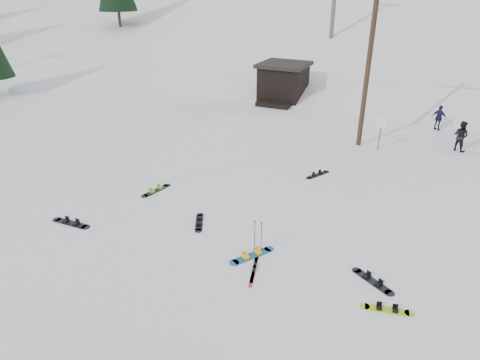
% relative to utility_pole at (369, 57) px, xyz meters
% --- Properties ---
extents(ground, '(200.00, 200.00, 0.00)m').
position_rel_utility_pole_xyz_m(ground, '(-2.00, -14.00, -4.68)').
color(ground, white).
rests_on(ground, ground).
extents(ski_slope, '(60.00, 85.24, 65.97)m').
position_rel_utility_pole_xyz_m(ski_slope, '(-2.00, 41.00, -16.68)').
color(ski_slope, white).
rests_on(ski_slope, ground).
extents(ridge_left, '(47.54, 95.03, 58.38)m').
position_rel_utility_pole_xyz_m(ridge_left, '(-38.00, 34.00, -15.68)').
color(ridge_left, white).
rests_on(ridge_left, ground).
extents(treeline_left, '(20.00, 64.00, 10.00)m').
position_rel_utility_pole_xyz_m(treeline_left, '(-36.00, 26.00, -4.68)').
color(treeline_left, black).
rests_on(treeline_left, ground).
extents(treeline_crest, '(50.00, 6.00, 10.00)m').
position_rel_utility_pole_xyz_m(treeline_crest, '(-2.00, 72.00, -4.68)').
color(treeline_crest, black).
rests_on(treeline_crest, ski_slope).
extents(utility_pole, '(2.00, 0.26, 9.00)m').
position_rel_utility_pole_xyz_m(utility_pole, '(0.00, 0.00, 0.00)').
color(utility_pole, '#3A2819').
rests_on(utility_pole, ground).
extents(trail_sign, '(0.50, 0.09, 1.85)m').
position_rel_utility_pole_xyz_m(trail_sign, '(1.10, -0.42, -3.41)').
color(trail_sign, '#595B60').
rests_on(trail_sign, ground).
extents(lift_hut, '(3.40, 4.10, 2.75)m').
position_rel_utility_pole_xyz_m(lift_hut, '(-7.00, 6.94, -3.32)').
color(lift_hut, black).
rests_on(lift_hut, ground).
extents(hero_snowboard, '(1.05, 1.50, 0.12)m').
position_rel_utility_pole_xyz_m(hero_snowboard, '(-1.05, -12.00, -4.65)').
color(hero_snowboard, '#15548D').
rests_on(hero_snowboard, ground).
extents(hero_skis, '(0.60, 1.80, 0.10)m').
position_rel_utility_pole_xyz_m(hero_skis, '(-0.71, -12.59, -4.65)').
color(hero_skis, red).
rests_on(hero_skis, ground).
extents(ski_poles, '(0.32, 0.08, 1.15)m').
position_rel_utility_pole_xyz_m(ski_poles, '(-1.00, -11.65, -4.09)').
color(ski_poles, black).
rests_on(ski_poles, ground).
extents(board_scatter_a, '(1.69, 0.37, 0.12)m').
position_rel_utility_pole_xyz_m(board_scatter_a, '(-7.98, -13.02, -4.65)').
color(board_scatter_a, black).
rests_on(board_scatter_a, ground).
extents(board_scatter_b, '(0.80, 1.29, 0.10)m').
position_rel_utility_pole_xyz_m(board_scatter_b, '(-3.70, -10.92, -4.66)').
color(board_scatter_b, black).
rests_on(board_scatter_b, ground).
extents(board_scatter_c, '(0.57, 1.57, 0.11)m').
position_rel_utility_pole_xyz_m(board_scatter_c, '(-6.71, -9.42, -4.65)').
color(board_scatter_c, black).
rests_on(board_scatter_c, ground).
extents(board_scatter_d, '(1.38, 0.96, 0.11)m').
position_rel_utility_pole_xyz_m(board_scatter_d, '(2.76, -11.64, -4.65)').
color(board_scatter_d, black).
rests_on(board_scatter_d, ground).
extents(board_scatter_e, '(1.42, 0.51, 0.10)m').
position_rel_utility_pole_xyz_m(board_scatter_e, '(3.33, -12.71, -4.65)').
color(board_scatter_e, '#C6DB18').
rests_on(board_scatter_e, ground).
extents(board_scatter_f, '(0.82, 1.32, 0.10)m').
position_rel_utility_pole_xyz_m(board_scatter_f, '(-0.89, -4.86, -4.65)').
color(board_scatter_f, black).
rests_on(board_scatter_f, ground).
extents(skier_dark, '(0.98, 0.92, 1.61)m').
position_rel_utility_pole_xyz_m(skier_dark, '(4.93, 1.39, -3.87)').
color(skier_dark, black).
rests_on(skier_dark, ground).
extents(skier_navy, '(0.96, 0.69, 1.51)m').
position_rel_utility_pole_xyz_m(skier_navy, '(3.75, 4.52, -3.93)').
color(skier_navy, '#171839').
rests_on(skier_navy, ground).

